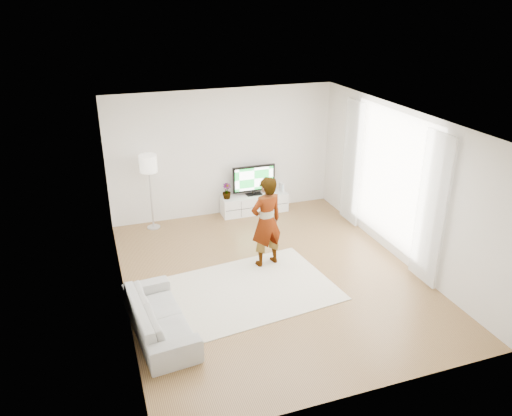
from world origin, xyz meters
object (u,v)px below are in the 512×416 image
object	(u,v)px
media_console	(254,204)
player	(266,222)
rug	(249,289)
floor_lamp	(148,167)
sofa	(159,316)
television	(254,179)

from	to	relation	value
media_console	player	distance (m)	2.47
rug	floor_lamp	size ratio (longest dim) A/B	1.72
media_console	sofa	size ratio (longest dim) A/B	0.81
sofa	floor_lamp	distance (m)	3.82
media_console	sofa	world-z (taller)	sofa
television	sofa	xyz separation A→B (m)	(-2.73, -3.73, -0.52)
media_console	rug	xyz separation A→B (m)	(-1.13, -3.06, -0.21)
player	sofa	size ratio (longest dim) A/B	0.91
television	player	distance (m)	2.42
media_console	rug	size ratio (longest dim) A/B	0.55
television	player	size ratio (longest dim) A/B	0.58
sofa	rug	bearing A→B (deg)	-73.53
player	floor_lamp	distance (m)	2.89
television	rug	world-z (taller)	television
player	sofa	bearing A→B (deg)	20.02
floor_lamp	sofa	bearing A→B (deg)	-96.78
media_console	player	size ratio (longest dim) A/B	0.89
sofa	media_console	bearing A→B (deg)	-41.97
media_console	rug	world-z (taller)	media_console
media_console	floor_lamp	xyz separation A→B (m)	(-2.30, -0.06, 1.15)
player	floor_lamp	xyz separation A→B (m)	(-1.73, 2.25, 0.50)
television	player	world-z (taller)	player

